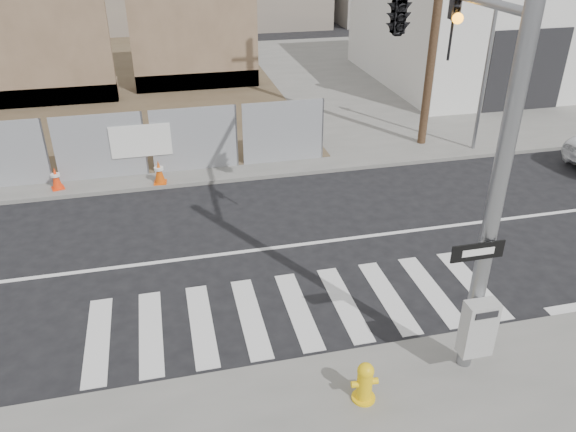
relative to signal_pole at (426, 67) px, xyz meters
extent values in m
plane|color=black|center=(-2.49, 2.05, -4.78)|extent=(100.00, 100.00, 0.00)
cube|color=slate|center=(-2.49, 16.05, -4.72)|extent=(50.00, 20.00, 0.12)
cylinder|color=gray|center=(0.01, -2.75, -1.16)|extent=(0.26, 0.26, 7.00)
cube|color=#B2B2AF|center=(-0.04, -3.03, -3.64)|extent=(0.55, 0.30, 1.05)
cube|color=black|center=(-0.24, -2.91, -2.16)|extent=(0.90, 0.03, 0.30)
cube|color=silver|center=(-0.24, -2.93, -2.16)|extent=(0.55, 0.01, 0.12)
imported|color=black|center=(0.01, -0.75, 0.79)|extent=(0.16, 0.20, 1.00)
imported|color=black|center=(0.01, 1.45, 0.79)|extent=(0.53, 2.48, 1.00)
cylinder|color=gray|center=(5.51, 6.65, -2.06)|extent=(0.12, 0.12, 5.20)
cube|color=brown|center=(-9.49, 15.05, -0.66)|extent=(6.00, 0.50, 8.00)
cube|color=brown|center=(-9.49, 15.45, -4.26)|extent=(6.00, 1.30, 0.80)
cube|color=brown|center=(-2.99, 16.45, -4.26)|extent=(5.50, 1.30, 0.80)
cube|color=silver|center=(11.51, 15.05, -2.26)|extent=(12.00, 10.00, 4.80)
cube|color=black|center=(9.51, 10.03, -3.06)|extent=(3.40, 0.06, 3.20)
cylinder|color=yellow|center=(-2.05, -3.15, -4.64)|extent=(0.43, 0.43, 0.04)
cylinder|color=yellow|center=(-2.05, -3.15, -4.36)|extent=(0.28, 0.28, 0.60)
sphere|color=yellow|center=(-2.05, -3.15, -4.04)|extent=(0.28, 0.28, 0.28)
cylinder|color=yellow|center=(-2.21, -3.15, -4.30)|extent=(0.15, 0.12, 0.11)
cylinder|color=yellow|center=(-1.89, -3.15, -4.30)|extent=(0.15, 0.12, 0.11)
cube|color=#FF380D|center=(-8.00, 6.56, -4.65)|extent=(0.42, 0.42, 0.03)
cone|color=#FF380D|center=(-8.00, 6.56, -4.33)|extent=(0.38, 0.38, 0.67)
cylinder|color=silver|center=(-8.00, 6.56, -4.23)|extent=(0.26, 0.26, 0.08)
cube|color=#DA500B|center=(-5.06, 6.27, -4.65)|extent=(0.40, 0.40, 0.03)
cone|color=#DA500B|center=(-5.06, 6.27, -4.30)|extent=(0.36, 0.36, 0.72)
cylinder|color=silver|center=(-5.06, 6.27, -4.20)|extent=(0.28, 0.28, 0.08)
camera|label=1|loc=(-4.84, -9.45, 2.52)|focal=35.00mm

